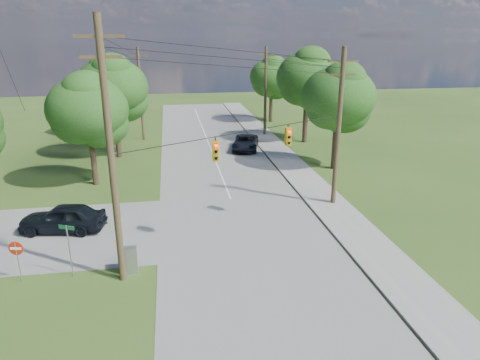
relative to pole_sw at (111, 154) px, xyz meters
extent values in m
plane|color=#2F4D19|center=(4.60, -0.40, -6.23)|extent=(140.00, 140.00, 0.00)
cube|color=gray|center=(6.60, 4.60, -6.21)|extent=(10.00, 100.00, 0.03)
cube|color=#9C9A92|center=(13.30, 4.60, -6.17)|extent=(2.60, 100.00, 0.12)
cylinder|color=brown|center=(0.00, 0.00, -0.23)|extent=(0.32, 0.32, 12.00)
cube|color=brown|center=(0.00, 0.00, 4.87)|extent=(2.00, 0.12, 0.14)
cube|color=brown|center=(0.00, 0.00, 4.07)|extent=(1.70, 0.12, 0.14)
cylinder|color=brown|center=(13.50, 7.60, -0.98)|extent=(0.32, 0.32, 10.50)
cube|color=brown|center=(13.50, 7.60, 3.37)|extent=(2.00, 0.12, 0.14)
cube|color=brown|center=(13.50, 7.60, 2.57)|extent=(1.70, 0.12, 0.14)
cylinder|color=brown|center=(13.50, 29.60, -1.23)|extent=(0.32, 0.32, 10.00)
cube|color=brown|center=(13.50, 29.60, 2.87)|extent=(2.00, 0.12, 0.14)
cylinder|color=brown|center=(-0.40, 29.60, -1.23)|extent=(0.32, 0.32, 10.00)
cube|color=brown|center=(-0.40, 29.60, 2.87)|extent=(2.00, 0.12, 0.14)
cylinder|color=black|center=(6.75, 3.80, 4.12)|extent=(13.52, 7.63, 1.53)
cylinder|color=black|center=(6.75, 3.80, 3.72)|extent=(13.52, 7.63, 1.53)
cylinder|color=black|center=(6.75, 3.80, 3.32)|extent=(13.52, 7.63, 1.53)
cylinder|color=black|center=(13.50, 18.60, 3.12)|extent=(0.03, 22.00, 0.53)
cylinder|color=black|center=(-0.20, 14.80, 3.87)|extent=(0.43, 29.60, 2.03)
cylinder|color=black|center=(13.50, 18.60, 2.72)|extent=(0.03, 22.00, 0.53)
cylinder|color=black|center=(-0.20, 14.80, 3.47)|extent=(0.43, 29.60, 2.03)
cylinder|color=black|center=(6.75, 3.80, -0.03)|extent=(13.52, 7.63, 0.04)
cube|color=#C59D0B|center=(4.86, 2.62, -0.75)|extent=(0.32, 0.22, 1.05)
sphere|color=#FF0C05|center=(4.86, 2.48, -0.40)|extent=(0.17, 0.17, 0.17)
cube|color=#C59D0B|center=(4.86, 2.86, -0.75)|extent=(0.32, 0.22, 1.05)
sphere|color=#FF0C05|center=(4.86, 3.00, -0.40)|extent=(0.17, 0.17, 0.17)
cube|color=#C59D0B|center=(9.45, 5.20, -0.75)|extent=(0.32, 0.22, 1.05)
sphere|color=#FF0C05|center=(9.45, 5.06, -0.40)|extent=(0.17, 0.17, 0.17)
cube|color=#C59D0B|center=(9.45, 5.44, -0.75)|extent=(0.32, 0.22, 1.05)
sphere|color=#FF0C05|center=(9.45, 5.58, -0.40)|extent=(0.17, 0.17, 0.17)
cylinder|color=#473123|center=(-3.40, 14.60, -4.65)|extent=(0.45, 0.45, 3.15)
ellipsoid|color=#1B4D17|center=(-3.40, 14.60, -0.29)|extent=(6.00, 6.00, 4.92)
cylinder|color=#473123|center=(-2.40, 22.60, -4.48)|extent=(0.50, 0.50, 3.50)
ellipsoid|color=#1B4D17|center=(-2.40, 22.60, 0.37)|extent=(6.40, 6.40, 5.25)
cylinder|color=#473123|center=(-4.40, 32.60, -4.57)|extent=(0.48, 0.47, 3.32)
ellipsoid|color=#1B4D17|center=(-4.40, 32.60, 0.04)|extent=(6.00, 6.00, 4.92)
cylinder|color=#473123|center=(16.60, 15.60, -4.57)|extent=(0.48, 0.48, 3.32)
ellipsoid|color=#1B4D17|center=(16.60, 15.60, 0.04)|extent=(6.20, 6.20, 5.08)
cylinder|color=#473123|center=(17.10, 25.60, -4.39)|extent=(0.52, 0.52, 3.67)
ellipsoid|color=#1B4D17|center=(17.10, 25.60, 0.70)|extent=(6.60, 6.60, 5.41)
cylinder|color=#473123|center=(16.10, 37.60, -4.65)|extent=(0.45, 0.45, 3.15)
ellipsoid|color=#1B4D17|center=(16.10, 37.60, -0.29)|extent=(5.80, 5.80, 4.76)
imported|color=black|center=(-3.97, 6.05, -5.36)|extent=(5.15, 2.68, 1.67)
imported|color=black|center=(10.10, 23.28, -5.47)|extent=(3.65, 5.67, 1.45)
cube|color=gray|center=(0.31, 0.60, -5.56)|extent=(0.77, 0.58, 1.33)
cylinder|color=gray|center=(-4.76, 0.60, -5.21)|extent=(0.06, 0.06, 2.03)
cylinder|color=red|center=(-4.76, 0.60, -4.47)|extent=(0.70, 0.15, 0.70)
cube|color=white|center=(-4.76, 0.57, -4.47)|extent=(0.51, 0.11, 0.12)
cylinder|color=gray|center=(-2.42, 0.60, -4.85)|extent=(0.07, 0.07, 2.75)
cube|color=#14572F|center=(-2.42, 0.60, -3.59)|extent=(0.76, 0.37, 0.20)
camera|label=1|loc=(2.63, -18.62, 4.89)|focal=32.00mm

